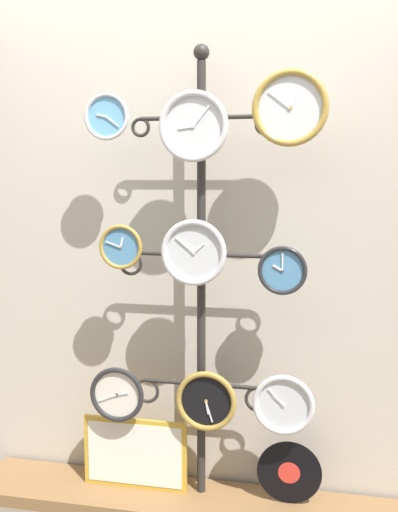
{
  "coord_description": "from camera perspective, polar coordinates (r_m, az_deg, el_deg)",
  "views": [
    {
      "loc": [
        0.56,
        -2.24,
        1.55
      ],
      "look_at": [
        0.0,
        0.36,
        1.21
      ],
      "focal_mm": 42.0,
      "sensor_mm": 36.0,
      "label": 1
    }
  ],
  "objects": [
    {
      "name": "low_shelf",
      "position": [
        3.05,
        -0.04,
        -22.48
      ],
      "size": [
        2.2,
        0.36,
        0.06
      ],
      "color": "brown",
      "rests_on": "ground_plane"
    },
    {
      "name": "picture_frame",
      "position": [
        3.05,
        -6.12,
        -18.21
      ],
      "size": [
        0.51,
        0.02,
        0.35
      ],
      "color": "gold",
      "rests_on": "low_shelf"
    },
    {
      "name": "clock_middle_right",
      "position": [
        2.61,
        7.96,
        -1.36
      ],
      "size": [
        0.21,
        0.04,
        0.21
      ],
      "color": "#4C84B2"
    },
    {
      "name": "clock_bottom_left",
      "position": [
        2.91,
        -7.8,
        -12.91
      ],
      "size": [
        0.26,
        0.04,
        0.26
      ],
      "color": "silver"
    },
    {
      "name": "clock_bottom_center",
      "position": [
        2.8,
        0.7,
        -13.63
      ],
      "size": [
        0.28,
        0.04,
        0.28
      ],
      "color": "black"
    },
    {
      "name": "clock_top_right",
      "position": [
        2.59,
        8.67,
        13.77
      ],
      "size": [
        0.32,
        0.04,
        0.32
      ],
      "color": "silver"
    },
    {
      "name": "vinyl_record",
      "position": [
        2.95,
        8.58,
        -19.72
      ],
      "size": [
        0.3,
        0.01,
        0.3
      ],
      "color": "black",
      "rests_on": "low_shelf"
    },
    {
      "name": "clock_bottom_right",
      "position": [
        2.74,
        8.05,
        -13.83
      ],
      "size": [
        0.27,
        0.04,
        0.27
      ],
      "color": "silver"
    },
    {
      "name": "display_stand",
      "position": [
        2.82,
        0.22,
        -8.78
      ],
      "size": [
        0.8,
        0.37,
        2.14
      ],
      "color": "#282623",
      "rests_on": "ground_plane"
    },
    {
      "name": "clock_top_left",
      "position": [
        2.75,
        -8.77,
        12.98
      ],
      "size": [
        0.21,
        0.04,
        0.21
      ],
      "color": "#60A8DB"
    },
    {
      "name": "clock_middle_left",
      "position": [
        2.72,
        -7.43,
        0.87
      ],
      "size": [
        0.2,
        0.04,
        0.2
      ],
      "color": "#4C84B2"
    },
    {
      "name": "clock_middle_center",
      "position": [
        2.62,
        -0.49,
        0.33
      ],
      "size": [
        0.29,
        0.04,
        0.29
      ],
      "color": "silver"
    },
    {
      "name": "clock_top_center",
      "position": [
        2.62,
        -0.51,
        12.25
      ],
      "size": [
        0.31,
        0.04,
        0.31
      ],
      "color": "silver"
    },
    {
      "name": "shop_wall",
      "position": [
        2.87,
        0.89,
        4.38
      ],
      "size": [
        4.4,
        0.04,
        2.8
      ],
      "color": "#BCB2A3",
      "rests_on": "ground_plane"
    }
  ]
}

